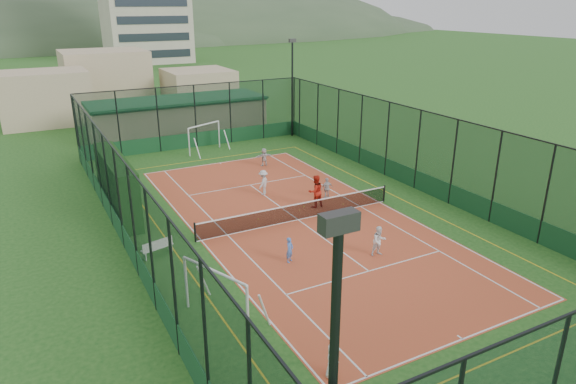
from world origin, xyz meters
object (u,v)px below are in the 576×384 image
Objects in this scene: white_bench at (157,247)px; child_far_left at (263,183)px; child_near_left at (332,361)px; futsal_goal_far at (204,138)px; coach at (316,191)px; clubhouse at (178,116)px; child_far_right at (327,188)px; child_near_mid at (290,250)px; child_near_right at (379,241)px; futsal_goal_near at (215,297)px; floodlight_ne at (292,89)px; child_far_back at (264,157)px.

child_far_left is (7.82, 4.96, 0.35)m from white_bench.
child_far_left reaches higher than child_near_left.
futsal_goal_far reaches higher than coach.
child_far_right is at bearing -81.24° from clubhouse.
child_near_mid is 0.63× the size of coach.
white_bench is at bearing 157.21° from child_near_right.
futsal_goal_near is at bearing 14.78° from child_far_left.
floodlight_ne is at bearing 31.51° from white_bench.
child_far_right is (2.99, -13.31, -0.42)m from futsal_goal_far.
floodlight_ne reaches higher than futsal_goal_far.
child_near_left is at bearing 70.12° from child_far_back.
floodlight_ne reaches higher than child_far_left.
child_near_right reaches higher than child_far_back.
futsal_goal_near is 1.75× the size of coach.
child_near_mid is 8.83m from child_far_left.
child_near_left is (-13.68, -27.94, -3.51)m from floodlight_ne.
futsal_goal_far reaches higher than child_near_left.
floodlight_ne is 6.90× the size of child_near_mid.
child_far_back is (2.58, 5.32, -0.13)m from child_far_left.
futsal_goal_far reaches higher than child_near_right.
child_near_left is 14.30m from coach.
child_near_right is 0.94× the size of child_far_left.
white_bench is 10.31m from child_near_right.
futsal_goal_far is at bearing -132.82° from child_far_left.
child_far_right is at bearing -102.34° from futsal_goal_far.
clubhouse is 12.71× the size of child_near_mid.
futsal_goal_near is 13.64m from child_far_right.
child_near_left is at bearing 57.81° from coach.
futsal_goal_near reaches higher than child_far_left.
floodlight_ne reaches higher than clubhouse.
child_far_left is at bearing -125.20° from floodlight_ne.
child_near_left reaches higher than white_bench.
child_near_right is 15.16m from child_far_back.
floodlight_ne is at bearing 33.80° from child_near_left.
clubhouse is at bearing -76.88° from child_far_right.
child_near_right reaches higher than child_far_right.
child_near_left is 7.75m from child_near_mid.
child_near_right is 9.87m from child_far_left.
child_near_left is at bearing -131.68° from child_near_right.
floodlight_ne is at bearing 76.79° from child_near_right.
futsal_goal_far is at bearing -171.51° from floodlight_ne.
child_near_right is (1.21, -20.69, -0.35)m from futsal_goal_far.
child_far_back is at bearing 90.25° from child_near_right.
clubhouse is at bearing 147.88° from floodlight_ne.
child_far_back is at bearing 29.92° from white_bench.
child_far_back is (5.26, 13.73, 0.05)m from child_near_mid.
futsal_goal_near is (-15.86, -23.46, -3.05)m from floodlight_ne.
child_far_left is (-1.28, 9.79, 0.05)m from child_near_right.
white_bench is at bearing -141.46° from futsal_goal_far.
child_far_left is 3.69m from coach.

